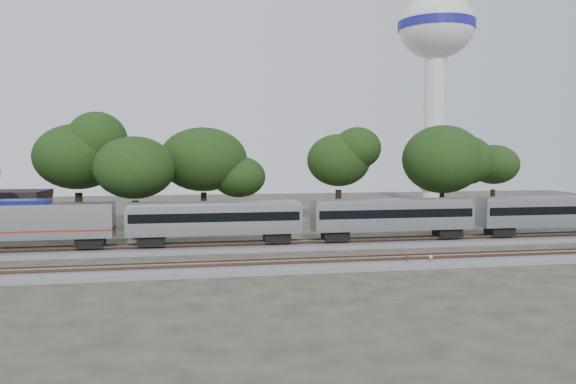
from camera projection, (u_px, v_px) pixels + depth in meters
The scene contains 16 objects.
ground at pixel (312, 258), 50.56m from camera, with size 160.00×160.00×0.00m, color #383328.
track_far at pixel (299, 245), 56.44m from camera, with size 160.00×5.00×0.73m.
track_near at pixel (322, 265), 46.62m from camera, with size 160.00×5.00×0.73m.
train at pixel (552, 211), 61.22m from camera, with size 124.21×3.02×4.46m.
switch_stand_red at pixel (408, 259), 46.50m from camera, with size 0.33×0.11×1.06m.
switch_stand_white at pixel (431, 259), 46.78m from camera, with size 0.32×0.06×0.99m.
switch_lever at pixel (409, 267), 46.08m from camera, with size 0.50×0.30×0.30m, color #512D19.
water_tower at pixel (436, 49), 100.84m from camera, with size 13.70×13.70×37.93m.
brick_building at pixel (4, 210), 69.60m from camera, with size 10.32×7.52×4.80m.
tree_1 at pixel (78, 157), 64.59m from camera, with size 9.19×9.19×12.96m.
tree_2 at pixel (135, 168), 61.12m from camera, with size 8.01×8.01×11.29m.
tree_3 at pixel (203, 160), 67.88m from camera, with size 8.84×8.84×12.46m.
tree_4 at pixel (239, 177), 68.38m from camera, with size 6.69×6.69×9.43m.
tree_5 at pixel (339, 160), 74.03m from camera, with size 8.65×8.65×12.20m.
tree_6 at pixel (443, 159), 70.94m from camera, with size 8.82×8.82×12.43m.
tree_7 at pixel (493, 165), 80.79m from camera, with size 7.94×7.94×11.19m.
Camera 1 is at (-10.99, -48.85, 9.49)m, focal length 35.00 mm.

